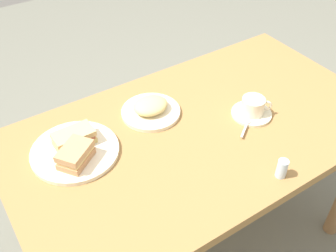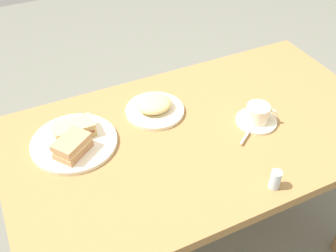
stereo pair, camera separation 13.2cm
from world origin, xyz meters
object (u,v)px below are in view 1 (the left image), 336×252
object	(u,v)px
coffee_saucer	(251,114)
side_plate	(151,112)
sandwich_front	(74,138)
salt_shaker	(282,168)
sandwich_plate	(75,151)
spoon	(246,125)
coffee_cup	(253,105)
sandwich_back	(75,155)
dining_table	(198,148)

from	to	relation	value
coffee_saucer	side_plate	distance (m)	0.36
sandwich_front	salt_shaker	world-z (taller)	same
sandwich_plate	sandwich_front	distance (m)	0.04
sandwich_plate	spoon	xyz separation A→B (m)	(0.54, -0.21, 0.01)
coffee_saucer	sandwich_plate	bearing A→B (deg)	164.63
sandwich_front	coffee_cup	size ratio (longest dim) A/B	1.30
sandwich_front	sandwich_back	distance (m)	0.08
sandwich_plate	spoon	world-z (taller)	spoon
sandwich_plate	sandwich_back	bearing A→B (deg)	-106.17
dining_table	coffee_cup	distance (m)	0.25
coffee_cup	salt_shaker	bearing A→B (deg)	-115.40
sandwich_plate	coffee_cup	size ratio (longest dim) A/B	2.82
sandwich_back	salt_shaker	size ratio (longest dim) A/B	2.13
sandwich_plate	salt_shaker	world-z (taller)	salt_shaker
dining_table	spoon	world-z (taller)	spoon
side_plate	salt_shaker	size ratio (longest dim) A/B	3.35
spoon	salt_shaker	world-z (taller)	salt_shaker
sandwich_plate	sandwich_front	size ratio (longest dim) A/B	2.18
sandwich_plate	side_plate	distance (m)	0.31
sandwich_back	coffee_saucer	bearing A→B (deg)	-10.47
sandwich_front	dining_table	bearing A→B (deg)	-20.37
sandwich_back	spoon	bearing A→B (deg)	-15.75
sandwich_front	salt_shaker	distance (m)	0.65
sandwich_front	side_plate	world-z (taller)	sandwich_front
sandwich_plate	spoon	distance (m)	0.58
coffee_cup	sandwich_plate	bearing A→B (deg)	164.59
sandwich_front	coffee_saucer	world-z (taller)	sandwich_front
spoon	salt_shaker	xyz separation A→B (m)	(-0.06, -0.22, 0.02)
sandwich_front	coffee_saucer	size ratio (longest dim) A/B	0.91
coffee_cup	salt_shaker	world-z (taller)	coffee_cup
dining_table	coffee_saucer	world-z (taller)	coffee_saucer
sandwich_plate	coffee_cup	distance (m)	0.63
spoon	salt_shaker	size ratio (longest dim) A/B	1.40
sandwich_back	salt_shaker	bearing A→B (deg)	-37.46
dining_table	sandwich_back	world-z (taller)	sandwich_back
coffee_saucer	salt_shaker	size ratio (longest dim) A/B	2.27
spoon	side_plate	xyz separation A→B (m)	(-0.23, 0.24, -0.01)
sandwich_back	sandwich_front	bearing A→B (deg)	70.45
dining_table	sandwich_front	world-z (taller)	sandwich_front
sandwich_back	coffee_cup	size ratio (longest dim) A/B	1.34
coffee_cup	side_plate	xyz separation A→B (m)	(-0.30, 0.20, -0.03)
coffee_cup	side_plate	distance (m)	0.36
sandwich_plate	spoon	bearing A→B (deg)	-21.07
side_plate	dining_table	bearing A→B (deg)	-57.33
coffee_saucer	side_plate	xyz separation A→B (m)	(-0.30, 0.20, 0.00)
dining_table	sandwich_plate	xyz separation A→B (m)	(-0.41, 0.12, 0.10)
sandwich_front	spoon	xyz separation A→B (m)	(0.53, -0.23, -0.03)
coffee_saucer	coffee_cup	bearing A→B (deg)	-32.47
dining_table	side_plate	bearing A→B (deg)	122.67
coffee_cup	spoon	bearing A→B (deg)	-147.02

